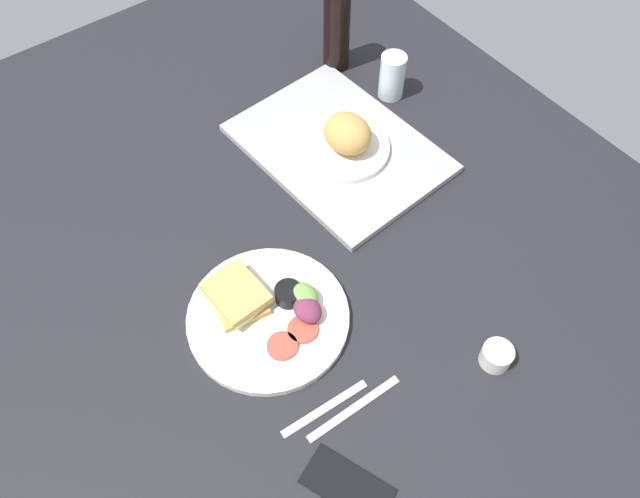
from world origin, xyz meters
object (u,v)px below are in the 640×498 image
object	(u,v)px
serving_tray	(338,148)
fork	(325,408)
bread_plate_near	(346,139)
drinking_glass	(392,76)
plate_with_salad	(268,312)
knife	(354,408)
cell_phone	(347,486)
soda_bottle	(337,30)
espresso_cup	(496,356)

from	to	relation	value
serving_tray	fork	size ratio (longest dim) A/B	2.65
bread_plate_near	drinking_glass	size ratio (longest dim) A/B	1.86
plate_with_salad	knife	world-z (taller)	plate_with_salad
knife	cell_phone	xyz separation A→B (cm)	(9.38, -8.88, 0.15)
serving_tray	bread_plate_near	distance (cm)	4.63
bread_plate_near	fork	xyz separation A→B (cm)	(44.01, -39.12, -4.71)
serving_tray	knife	world-z (taller)	serving_tray
serving_tray	soda_bottle	bearing A→B (deg)	143.32
plate_with_salad	espresso_cup	distance (cm)	41.89
espresso_cup	knife	xyz separation A→B (cm)	(-8.15, -25.67, -1.75)
espresso_cup	drinking_glass	bearing A→B (deg)	154.64
drinking_glass	knife	distance (cm)	79.43
serving_tray	cell_phone	xyz separation A→B (cm)	(58.41, -43.69, -0.40)
serving_tray	espresso_cup	distance (cm)	57.92
drinking_glass	knife	xyz separation A→B (cm)	(56.00, -56.08, -5.26)
knife	serving_tray	bearing A→B (deg)	56.62
plate_with_salad	espresso_cup	bearing A→B (deg)	40.61
bread_plate_near	knife	xyz separation A→B (cm)	(47.01, -35.12, -4.71)
drinking_glass	fork	xyz separation A→B (cm)	(53.00, -60.08, -5.26)
drinking_glass	soda_bottle	distance (cm)	17.49
bread_plate_near	cell_phone	bearing A→B (deg)	-37.96
soda_bottle	espresso_cup	distance (cm)	85.19
plate_with_salad	knife	bearing A→B (deg)	3.86
plate_with_salad	fork	distance (cm)	20.83
fork	drinking_glass	bearing A→B (deg)	45.35
serving_tray	cell_phone	distance (cm)	72.94
serving_tray	bread_plate_near	world-z (taller)	bread_plate_near
serving_tray	soda_bottle	world-z (taller)	soda_bottle
fork	soda_bottle	bearing A→B (deg)	54.92
bread_plate_near	knife	size ratio (longest dim) A/B	1.08
drinking_glass	cell_phone	xyz separation A→B (cm)	(65.38, -64.96, -5.11)
fork	bread_plate_near	bearing A→B (deg)	52.30
cell_phone	drinking_glass	bearing A→B (deg)	113.76
soda_bottle	cell_phone	distance (cm)	102.53
espresso_cup	cell_phone	xyz separation A→B (cm)	(1.23, -34.55, -1.60)
espresso_cup	cell_phone	size ratio (longest dim) A/B	0.39
fork	plate_with_salad	bearing A→B (deg)	87.28
bread_plate_near	fork	distance (cm)	59.07
drinking_glass	knife	world-z (taller)	drinking_glass
serving_tray	espresso_cup	bearing A→B (deg)	-9.08
fork	knife	world-z (taller)	same
serving_tray	knife	bearing A→B (deg)	-35.37
serving_tray	soda_bottle	size ratio (longest dim) A/B	2.19
cell_phone	fork	bearing A→B (deg)	137.07
plate_with_salad	soda_bottle	bearing A→B (deg)	132.17
espresso_cup	cell_phone	bearing A→B (deg)	-87.97
bread_plate_near	espresso_cup	bearing A→B (deg)	-9.72
espresso_cup	bread_plate_near	bearing A→B (deg)	170.28
soda_bottle	knife	xyz separation A→B (cm)	(72.38, -52.20, -10.02)
serving_tray	espresso_cup	world-z (taller)	espresso_cup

